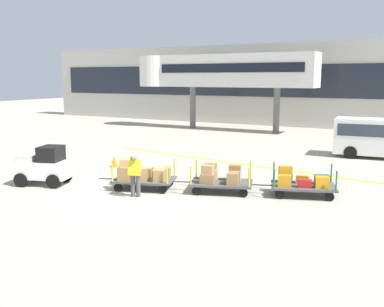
{
  "coord_description": "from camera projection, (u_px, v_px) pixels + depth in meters",
  "views": [
    {
      "loc": [
        9.82,
        -13.17,
        4.27
      ],
      "look_at": [
        1.48,
        2.15,
        1.27
      ],
      "focal_mm": 41.36,
      "sensor_mm": 36.0,
      "label": 1
    }
  ],
  "objects": [
    {
      "name": "ground_plane",
      "position": [
        131.0,
        192.0,
        16.75
      ],
      "size": [
        120.0,
        120.0,
        0.0
      ],
      "primitive_type": "plane",
      "color": "#A8A08E"
    },
    {
      "name": "apron_lead_line",
      "position": [
        278.0,
        169.0,
        20.86
      ],
      "size": [
        20.6,
        3.68,
        0.01
      ],
      "primitive_type": "cube",
      "rotation": [
        0.0,
        0.0,
        -0.17
      ],
      "color": "yellow",
      "rests_on": "ground_plane"
    },
    {
      "name": "terminal_building",
      "position": [
        307.0,
        85.0,
        38.62
      ],
      "size": [
        55.54,
        2.51,
        7.24
      ],
      "color": "#BCB7AD",
      "rests_on": "ground_plane"
    },
    {
      "name": "jet_bridge",
      "position": [
        214.0,
        71.0,
        36.14
      ],
      "size": [
        15.49,
        3.0,
        6.11
      ],
      "color": "silver",
      "rests_on": "ground_plane"
    },
    {
      "name": "baggage_tug",
      "position": [
        44.0,
        166.0,
        17.75
      ],
      "size": [
        2.34,
        1.78,
        1.58
      ],
      "color": "white",
      "rests_on": "ground_plane"
    },
    {
      "name": "baggage_cart_lead",
      "position": [
        142.0,
        174.0,
        17.08
      ],
      "size": [
        3.07,
        2.07,
        1.22
      ],
      "color": "#4C4C4F",
      "rests_on": "ground_plane"
    },
    {
      "name": "baggage_cart_middle",
      "position": [
        221.0,
        178.0,
        16.6
      ],
      "size": [
        3.07,
        2.07,
        1.1
      ],
      "color": "#4C4C4F",
      "rests_on": "ground_plane"
    },
    {
      "name": "baggage_cart_tail",
      "position": [
        303.0,
        183.0,
        16.11
      ],
      "size": [
        3.07,
        2.07,
        1.1
      ],
      "color": "#4C4C4F",
      "rests_on": "ground_plane"
    },
    {
      "name": "baggage_handler",
      "position": [
        135.0,
        174.0,
        15.85
      ],
      "size": [
        0.52,
        0.54,
        1.56
      ],
      "color": "#4C4C4C",
      "rests_on": "ground_plane"
    },
    {
      "name": "shuttle_van",
      "position": [
        382.0,
        135.0,
        23.57
      ],
      "size": [
        4.94,
        2.3,
        2.1
      ],
      "color": "white",
      "rests_on": "ground_plane"
    },
    {
      "name": "safety_cone_near",
      "position": [
        33.0,
        160.0,
        21.74
      ],
      "size": [
        0.36,
        0.36,
        0.55
      ],
      "primitive_type": "cone",
      "color": "orange",
      "rests_on": "ground_plane"
    },
    {
      "name": "safety_cone_far",
      "position": [
        114.0,
        161.0,
        21.31
      ],
      "size": [
        0.36,
        0.36,
        0.55
      ],
      "primitive_type": "cone",
      "color": "orange",
      "rests_on": "ground_plane"
    }
  ]
}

